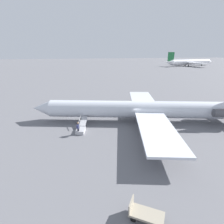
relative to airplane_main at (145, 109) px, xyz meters
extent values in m
plane|color=slate|center=(0.95, -0.27, -2.03)|extent=(600.00, 600.00, 0.00)
cylinder|color=silver|center=(0.95, -0.27, -0.02)|extent=(27.10, 10.13, 2.59)
cone|color=silver|center=(15.50, -4.49, -0.02)|extent=(3.44, 3.23, 2.54)
cube|color=silver|center=(1.59, 6.89, -0.21)|extent=(7.19, 12.23, 0.26)
cube|color=silver|center=(-2.34, -6.68, -0.21)|extent=(7.19, 12.23, 0.26)
cylinder|color=#4C4C51|center=(-10.96, 1.28, 0.17)|extent=(3.31, 1.98, 1.17)
cylinder|color=black|center=(9.52, -2.76, -1.71)|extent=(0.66, 0.33, 0.64)
cylinder|color=#4C4C51|center=(9.52, -2.76, -1.29)|extent=(0.12, 0.12, 0.20)
cylinder|color=black|center=(-1.37, 1.61, -1.71)|extent=(0.66, 0.33, 0.64)
cylinder|color=#4C4C51|center=(-1.37, 1.61, -1.29)|extent=(0.12, 0.12, 0.20)
cylinder|color=black|center=(-2.02, -0.63, -1.71)|extent=(0.66, 0.33, 0.64)
cylinder|color=#4C4C51|center=(-2.02, -0.63, -1.29)|extent=(0.12, 0.12, 0.20)
cylinder|color=silver|center=(-84.04, -100.68, 1.07)|extent=(36.43, 8.48, 4.00)
cone|color=silver|center=(-104.19, -103.21, 1.07)|extent=(4.86, 4.44, 3.92)
cone|color=silver|center=(-63.49, -98.10, 1.07)|extent=(5.65, 4.54, 3.92)
cube|color=#1E6B38|center=(-64.52, -98.23, 5.27)|extent=(5.60, 1.02, 6.40)
cube|color=silver|center=(-63.97, -98.16, 1.47)|extent=(3.78, 11.42, 0.20)
cube|color=silver|center=(-81.05, -109.98, 0.77)|extent=(8.25, 15.89, 0.40)
cube|color=silver|center=(-83.44, -90.92, 0.77)|extent=(8.25, 15.89, 0.40)
cylinder|color=black|center=(-95.72, -102.14, -1.53)|extent=(1.01, 0.37, 0.99)
cylinder|color=#4C4C51|center=(-95.72, -102.14, -0.88)|extent=(0.18, 0.18, 0.31)
cylinder|color=black|center=(-80.22, -102.01, -1.53)|extent=(1.01, 0.37, 0.99)
cylinder|color=#4C4C51|center=(-80.22, -102.01, -0.88)|extent=(0.18, 0.18, 0.31)
cylinder|color=black|center=(-80.67, -98.44, -1.53)|extent=(1.01, 0.37, 0.99)
cylinder|color=#4C4C51|center=(-80.67, -98.44, -0.88)|extent=(0.18, 0.18, 0.31)
cube|color=#B2B2B7|center=(10.04, 1.51, -1.78)|extent=(1.56, 2.04, 0.50)
cube|color=#B2B2B7|center=(9.48, -0.41, -1.20)|extent=(1.49, 2.40, 0.78)
cube|color=#B2B2B7|center=(9.92, -0.54, -0.70)|extent=(0.67, 2.15, 0.72)
cube|color=#23232D|center=(10.38, 2.08, -1.60)|extent=(0.27, 0.32, 0.85)
cylinder|color=#33384C|center=(10.38, 2.08, -0.85)|extent=(0.36, 0.36, 0.65)
sphere|color=#936B4C|center=(10.38, 2.08, -0.41)|extent=(0.24, 0.24, 0.24)
cube|color=navy|center=(10.46, 2.34, -0.82)|extent=(0.32, 0.25, 0.44)
cube|color=#9E937F|center=(6.91, 15.80, -1.59)|extent=(2.43, 2.17, 0.16)
cube|color=#9E937F|center=(7.77, 15.19, -1.16)|extent=(0.70, 0.94, 0.70)
cylinder|color=black|center=(7.79, 15.71, -1.85)|extent=(0.36, 0.31, 0.36)
cylinder|color=black|center=(7.29, 14.99, -1.85)|extent=(0.36, 0.31, 0.36)
cylinder|color=black|center=(6.03, 15.88, -1.85)|extent=(0.36, 0.31, 0.36)
camera|label=1|loc=(11.13, 23.49, 8.29)|focal=28.00mm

